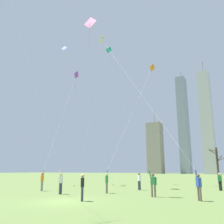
{
  "coord_description": "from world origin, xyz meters",
  "views": [
    {
      "loc": [
        9.87,
        -12.86,
        1.81
      ],
      "look_at": [
        0.0,
        6.0,
        6.83
      ],
      "focal_mm": 40.0,
      "sensor_mm": 36.0,
      "label": 1
    }
  ],
  "objects_px": {
    "kite_flyer_midfield_center_orange": "(120,148)",
    "distant_kite_drifting_right_teal": "(107,59)",
    "kite_flyer_midfield_right_pink": "(136,140)",
    "bystander_watching_nearby": "(82,186)",
    "kite_flyer_far_back_purple": "(53,148)",
    "distant_kite_high_overhead_blue": "(69,61)",
    "bystander_far_off_by_trees": "(220,181)",
    "bare_tree_rightmost": "(217,163)",
    "kite_flyer_midfield_left_yellow": "(158,124)",
    "kite_flyer_foreground_left_white": "(46,129)",
    "bystander_strolling_midfield": "(139,180)"
  },
  "relations": [
    {
      "from": "kite_flyer_midfield_center_orange",
      "to": "distant_kite_drifting_right_teal",
      "type": "height_order",
      "value": "distant_kite_drifting_right_teal"
    },
    {
      "from": "kite_flyer_midfield_right_pink",
      "to": "bystander_watching_nearby",
      "type": "relative_size",
      "value": 9.56
    },
    {
      "from": "kite_flyer_far_back_purple",
      "to": "distant_kite_high_overhead_blue",
      "type": "height_order",
      "value": "distant_kite_high_overhead_blue"
    },
    {
      "from": "distant_kite_high_overhead_blue",
      "to": "distant_kite_drifting_right_teal",
      "type": "xyz_separation_m",
      "value": [
        3.14,
        5.59,
        1.96
      ]
    },
    {
      "from": "kite_flyer_midfield_center_orange",
      "to": "bystander_far_off_by_trees",
      "type": "xyz_separation_m",
      "value": [
        8.12,
        4.72,
        -3.02
      ]
    },
    {
      "from": "kite_flyer_far_back_purple",
      "to": "distant_kite_drifting_right_teal",
      "type": "relative_size",
      "value": 0.76
    },
    {
      "from": "distant_kite_high_overhead_blue",
      "to": "bare_tree_rightmost",
      "type": "distance_m",
      "value": 27.13
    },
    {
      "from": "kite_flyer_midfield_left_yellow",
      "to": "bystander_watching_nearby",
      "type": "height_order",
      "value": "kite_flyer_midfield_left_yellow"
    },
    {
      "from": "kite_flyer_midfield_right_pink",
      "to": "distant_kite_drifting_right_teal",
      "type": "distance_m",
      "value": 23.6
    },
    {
      "from": "kite_flyer_midfield_left_yellow",
      "to": "kite_flyer_far_back_purple",
      "type": "bearing_deg",
      "value": 172.13
    },
    {
      "from": "bystander_far_off_by_trees",
      "to": "bare_tree_rightmost",
      "type": "bearing_deg",
      "value": 95.37
    },
    {
      "from": "kite_flyer_midfield_right_pink",
      "to": "distant_kite_high_overhead_blue",
      "type": "relative_size",
      "value": 0.79
    },
    {
      "from": "kite_flyer_midfield_right_pink",
      "to": "distant_kite_drifting_right_teal",
      "type": "height_order",
      "value": "distant_kite_drifting_right_teal"
    },
    {
      "from": "bystander_far_off_by_trees",
      "to": "bystander_watching_nearby",
      "type": "distance_m",
      "value": 14.56
    },
    {
      "from": "kite_flyer_far_back_purple",
      "to": "bare_tree_rightmost",
      "type": "xyz_separation_m",
      "value": [
        14.01,
        21.38,
        -1.23
      ]
    },
    {
      "from": "kite_flyer_foreground_left_white",
      "to": "kite_flyer_midfield_left_yellow",
      "type": "height_order",
      "value": "kite_flyer_foreground_left_white"
    },
    {
      "from": "kite_flyer_midfield_right_pink",
      "to": "bystander_strolling_midfield",
      "type": "height_order",
      "value": "kite_flyer_midfield_right_pink"
    },
    {
      "from": "kite_flyer_foreground_left_white",
      "to": "bystander_strolling_midfield",
      "type": "distance_m",
      "value": 10.57
    },
    {
      "from": "bystander_far_off_by_trees",
      "to": "bystander_strolling_midfield",
      "type": "relative_size",
      "value": 1.0
    },
    {
      "from": "distant_kite_drifting_right_teal",
      "to": "bare_tree_rightmost",
      "type": "distance_m",
      "value": 23.63
    },
    {
      "from": "bystander_strolling_midfield",
      "to": "bare_tree_rightmost",
      "type": "xyz_separation_m",
      "value": [
        5.52,
        18.45,
        1.99
      ]
    },
    {
      "from": "kite_flyer_midfield_right_pink",
      "to": "bystander_watching_nearby",
      "type": "xyz_separation_m",
      "value": [
        -1.93,
        -4.18,
        -3.21
      ]
    },
    {
      "from": "distant_kite_drifting_right_teal",
      "to": "bare_tree_rightmost",
      "type": "relative_size",
      "value": 4.06
    },
    {
      "from": "kite_flyer_midfield_left_yellow",
      "to": "kite_flyer_far_back_purple",
      "type": "height_order",
      "value": "kite_flyer_midfield_left_yellow"
    },
    {
      "from": "kite_flyer_far_back_purple",
      "to": "bystander_watching_nearby",
      "type": "relative_size",
      "value": 10.17
    },
    {
      "from": "distant_kite_high_overhead_blue",
      "to": "bystander_watching_nearby",
      "type": "bearing_deg",
      "value": -48.01
    },
    {
      "from": "bystander_watching_nearby",
      "to": "distant_kite_drifting_right_teal",
      "type": "relative_size",
      "value": 0.08
    },
    {
      "from": "distant_kite_drifting_right_teal",
      "to": "distant_kite_high_overhead_blue",
      "type": "bearing_deg",
      "value": -119.26
    },
    {
      "from": "bystander_far_off_by_trees",
      "to": "distant_kite_drifting_right_teal",
      "type": "height_order",
      "value": "distant_kite_drifting_right_teal"
    },
    {
      "from": "kite_flyer_foreground_left_white",
      "to": "bare_tree_rightmost",
      "type": "distance_m",
      "value": 29.04
    },
    {
      "from": "kite_flyer_midfield_right_pink",
      "to": "kite_flyer_far_back_purple",
      "type": "relative_size",
      "value": 0.94
    },
    {
      "from": "bare_tree_rightmost",
      "to": "bystander_watching_nearby",
      "type": "bearing_deg",
      "value": -100.59
    },
    {
      "from": "bare_tree_rightmost",
      "to": "kite_flyer_far_back_purple",
      "type": "bearing_deg",
      "value": -123.24
    },
    {
      "from": "bystander_strolling_midfield",
      "to": "distant_kite_high_overhead_blue",
      "type": "distance_m",
      "value": 20.37
    },
    {
      "from": "kite_flyer_midfield_center_orange",
      "to": "bystander_watching_nearby",
      "type": "distance_m",
      "value": 8.81
    },
    {
      "from": "kite_flyer_foreground_left_white",
      "to": "kite_flyer_far_back_purple",
      "type": "bearing_deg",
      "value": 126.32
    },
    {
      "from": "kite_flyer_foreground_left_white",
      "to": "bystander_far_off_by_trees",
      "type": "relative_size",
      "value": 13.56
    },
    {
      "from": "kite_flyer_foreground_left_white",
      "to": "bystander_watching_nearby",
      "type": "distance_m",
      "value": 6.01
    },
    {
      "from": "kite_flyer_foreground_left_white",
      "to": "bystander_watching_nearby",
      "type": "xyz_separation_m",
      "value": [
        4.32,
        -1.15,
        -4.01
      ]
    },
    {
      "from": "bystander_strolling_midfield",
      "to": "bare_tree_rightmost",
      "type": "height_order",
      "value": "bare_tree_rightmost"
    },
    {
      "from": "kite_flyer_foreground_left_white",
      "to": "distant_kite_high_overhead_blue",
      "type": "relative_size",
      "value": 1.12
    },
    {
      "from": "kite_flyer_far_back_purple",
      "to": "kite_flyer_midfield_center_orange",
      "type": "bearing_deg",
      "value": 8.31
    },
    {
      "from": "kite_flyer_midfield_right_pink",
      "to": "bystander_watching_nearby",
      "type": "distance_m",
      "value": 5.61
    },
    {
      "from": "kite_flyer_midfield_right_pink",
      "to": "distant_kite_high_overhead_blue",
      "type": "height_order",
      "value": "distant_kite_high_overhead_blue"
    },
    {
      "from": "kite_flyer_far_back_purple",
      "to": "bystander_far_off_by_trees",
      "type": "bearing_deg",
      "value": 20.53
    },
    {
      "from": "kite_flyer_midfield_left_yellow",
      "to": "bystander_watching_nearby",
      "type": "xyz_separation_m",
      "value": [
        -3.32,
        -5.43,
        -4.47
      ]
    },
    {
      "from": "bare_tree_rightmost",
      "to": "kite_flyer_midfield_left_yellow",
      "type": "bearing_deg",
      "value": -94.96
    },
    {
      "from": "bystander_strolling_midfield",
      "to": "bystander_far_off_by_trees",
      "type": "bearing_deg",
      "value": 22.28
    },
    {
      "from": "kite_flyer_foreground_left_white",
      "to": "kite_flyer_far_back_purple",
      "type": "height_order",
      "value": "kite_flyer_foreground_left_white"
    },
    {
      "from": "bystander_watching_nearby",
      "to": "bystander_strolling_midfield",
      "type": "distance_m",
      "value": 10.03
    }
  ]
}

